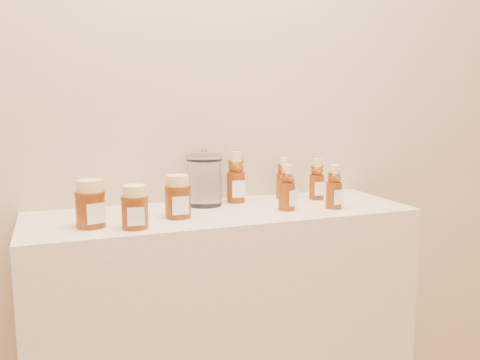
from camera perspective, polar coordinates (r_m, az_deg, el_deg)
name	(u,v)px	position (r m, az deg, el deg)	size (l,w,h in m)	color
wall_back	(203,68)	(1.75, -4.16, 12.41)	(3.50, 0.02, 2.70)	tan
display_table	(224,345)	(1.75, -1.85, -18.03)	(1.20, 0.40, 0.90)	beige
bear_bottle_back_left	(236,174)	(1.72, -0.47, 0.71)	(0.07, 0.07, 0.20)	#642607
bear_bottle_back_mid	(284,175)	(1.79, 4.94, 0.54)	(0.06, 0.06, 0.16)	#642607
bear_bottle_back_right	(317,176)	(1.79, 8.63, 0.41)	(0.06, 0.06, 0.16)	#642607
bear_bottle_front_left	(287,184)	(1.60, 5.28, -0.48)	(0.06, 0.06, 0.16)	#642607
bear_bottle_front_right	(334,184)	(1.65, 10.52, -0.42)	(0.05, 0.05, 0.16)	#642607
honey_jar_left	(90,204)	(1.44, -16.47, -2.56)	(0.08, 0.08, 0.13)	#642607
honey_jar_back	(178,196)	(1.51, -7.00, -1.84)	(0.08, 0.08, 0.13)	#642607
honey_jar_front	(135,207)	(1.40, -11.74, -2.97)	(0.07, 0.07, 0.12)	#642607
glass_canister	(205,178)	(1.67, -4.00, 0.22)	(0.12, 0.12, 0.18)	white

